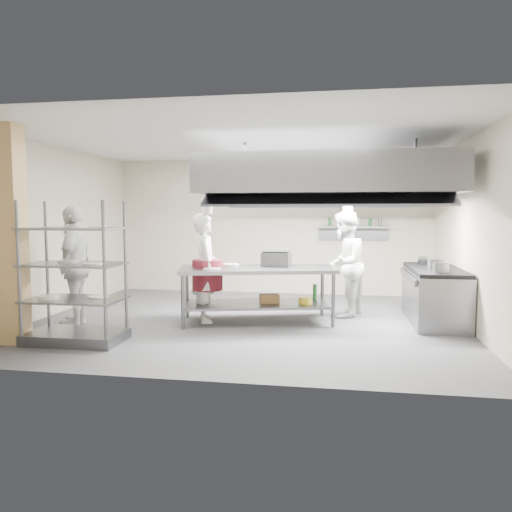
% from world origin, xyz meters
% --- Properties ---
extents(floor, '(7.00, 7.00, 0.00)m').
position_xyz_m(floor, '(0.00, 0.00, 0.00)').
color(floor, '#363639').
rests_on(floor, ground).
extents(ceiling, '(7.00, 7.00, 0.00)m').
position_xyz_m(ceiling, '(0.00, 0.00, 3.00)').
color(ceiling, silver).
rests_on(ceiling, wall_back).
extents(wall_back, '(7.00, 0.00, 7.00)m').
position_xyz_m(wall_back, '(0.00, 3.00, 1.50)').
color(wall_back, '#B4A68F').
rests_on(wall_back, ground).
extents(wall_left, '(0.00, 6.00, 6.00)m').
position_xyz_m(wall_left, '(-3.50, 0.00, 1.50)').
color(wall_left, '#B4A68F').
rests_on(wall_left, ground).
extents(wall_right, '(0.00, 6.00, 6.00)m').
position_xyz_m(wall_right, '(3.50, 0.00, 1.50)').
color(wall_right, '#B4A68F').
rests_on(wall_right, ground).
extents(column, '(0.30, 0.30, 3.00)m').
position_xyz_m(column, '(-2.90, -1.90, 1.50)').
color(column, tan).
rests_on(column, floor).
extents(exhaust_hood, '(4.00, 2.50, 0.60)m').
position_xyz_m(exhaust_hood, '(1.30, 0.40, 2.40)').
color(exhaust_hood, gray).
rests_on(exhaust_hood, ceiling).
extents(hood_strip_a, '(1.60, 0.12, 0.04)m').
position_xyz_m(hood_strip_a, '(0.40, 0.40, 2.08)').
color(hood_strip_a, white).
rests_on(hood_strip_a, exhaust_hood).
extents(hood_strip_b, '(1.60, 0.12, 0.04)m').
position_xyz_m(hood_strip_b, '(2.20, 0.40, 2.08)').
color(hood_strip_b, white).
rests_on(hood_strip_b, exhaust_hood).
extents(wall_shelf, '(1.50, 0.28, 0.04)m').
position_xyz_m(wall_shelf, '(1.80, 2.84, 1.50)').
color(wall_shelf, gray).
rests_on(wall_shelf, wall_back).
extents(island, '(2.69, 1.60, 0.91)m').
position_xyz_m(island, '(0.18, -0.02, 0.46)').
color(island, slate).
rests_on(island, floor).
extents(island_worktop, '(2.69, 1.60, 0.06)m').
position_xyz_m(island_worktop, '(0.18, -0.02, 0.88)').
color(island_worktop, gray).
rests_on(island_worktop, island).
extents(island_undershelf, '(2.47, 1.45, 0.04)m').
position_xyz_m(island_undershelf, '(0.18, -0.02, 0.30)').
color(island_undershelf, slate).
rests_on(island_undershelf, island).
extents(pass_rack, '(1.33, 0.79, 1.98)m').
position_xyz_m(pass_rack, '(-2.11, -1.72, 0.99)').
color(pass_rack, gray).
rests_on(pass_rack, floor).
extents(cooking_range, '(0.80, 2.00, 0.84)m').
position_xyz_m(cooking_range, '(3.08, 0.50, 0.42)').
color(cooking_range, gray).
rests_on(cooking_range, floor).
extents(range_top, '(0.78, 1.96, 0.06)m').
position_xyz_m(range_top, '(3.08, 0.50, 0.87)').
color(range_top, black).
rests_on(range_top, cooking_range).
extents(chef_head, '(0.65, 0.77, 1.80)m').
position_xyz_m(chef_head, '(-0.68, -0.11, 0.90)').
color(chef_head, white).
rests_on(chef_head, floor).
extents(chef_line, '(0.92, 1.05, 1.84)m').
position_xyz_m(chef_line, '(1.60, 0.68, 0.92)').
color(chef_line, silver).
rests_on(chef_line, floor).
extents(chef_plating, '(0.67, 1.19, 1.92)m').
position_xyz_m(chef_plating, '(-2.64, -0.75, 0.96)').
color(chef_plating, silver).
rests_on(chef_plating, floor).
extents(griddle, '(0.49, 0.39, 0.23)m').
position_xyz_m(griddle, '(0.46, 0.26, 1.02)').
color(griddle, slate).
rests_on(griddle, island_worktop).
extents(wicker_basket, '(0.36, 0.29, 0.14)m').
position_xyz_m(wicker_basket, '(0.38, 0.04, 0.39)').
color(wicker_basket, olive).
rests_on(wicker_basket, island_undershelf).
extents(stockpot, '(0.27, 0.27, 0.19)m').
position_xyz_m(stockpot, '(3.01, 0.02, 0.99)').
color(stockpot, gray).
rests_on(stockpot, range_top).
extents(plate_stack, '(0.28, 0.28, 0.05)m').
position_xyz_m(plate_stack, '(-2.11, -1.72, 0.63)').
color(plate_stack, white).
rests_on(plate_stack, pass_rack).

